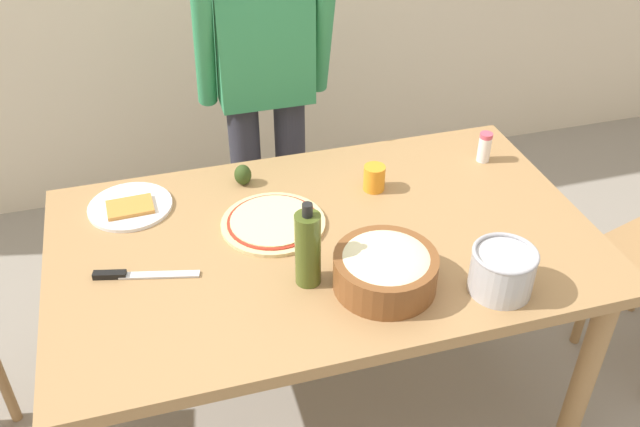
{
  "coord_description": "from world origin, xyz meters",
  "views": [
    {
      "loc": [
        -0.46,
        -1.55,
        2.02
      ],
      "look_at": [
        0.0,
        0.05,
        0.81
      ],
      "focal_mm": 38.9,
      "sensor_mm": 36.0,
      "label": 1
    }
  ],
  "objects_px": {
    "steel_pot": "(502,270)",
    "olive_oil_bottle": "(308,248)",
    "dining_table": "(325,260)",
    "salt_shaker": "(485,147)",
    "plate_with_slice": "(130,207)",
    "person_cook": "(264,76)",
    "cup_orange": "(374,178)",
    "chef_knife": "(133,275)",
    "pizza_raw_on_board": "(273,222)",
    "avocado": "(243,175)",
    "popcorn_bowl": "(385,268)"
  },
  "relations": [
    {
      "from": "person_cook",
      "to": "steel_pot",
      "type": "bearing_deg",
      "value": -70.32
    },
    {
      "from": "dining_table",
      "to": "olive_oil_bottle",
      "type": "bearing_deg",
      "value": -119.19
    },
    {
      "from": "steel_pot",
      "to": "chef_knife",
      "type": "relative_size",
      "value": 0.6
    },
    {
      "from": "steel_pot",
      "to": "cup_orange",
      "type": "relative_size",
      "value": 2.04
    },
    {
      "from": "dining_table",
      "to": "popcorn_bowl",
      "type": "relative_size",
      "value": 5.71
    },
    {
      "from": "pizza_raw_on_board",
      "to": "olive_oil_bottle",
      "type": "height_order",
      "value": "olive_oil_bottle"
    },
    {
      "from": "olive_oil_bottle",
      "to": "salt_shaker",
      "type": "bearing_deg",
      "value": 30.43
    },
    {
      "from": "dining_table",
      "to": "salt_shaker",
      "type": "height_order",
      "value": "salt_shaker"
    },
    {
      "from": "plate_with_slice",
      "to": "avocado",
      "type": "distance_m",
      "value": 0.37
    },
    {
      "from": "plate_with_slice",
      "to": "cup_orange",
      "type": "xyz_separation_m",
      "value": [
        0.77,
        -0.11,
        0.03
      ]
    },
    {
      "from": "plate_with_slice",
      "to": "avocado",
      "type": "bearing_deg",
      "value": 6.45
    },
    {
      "from": "salt_shaker",
      "to": "chef_knife",
      "type": "height_order",
      "value": "salt_shaker"
    },
    {
      "from": "steel_pot",
      "to": "person_cook",
      "type": "bearing_deg",
      "value": 109.68
    },
    {
      "from": "dining_table",
      "to": "chef_knife",
      "type": "xyz_separation_m",
      "value": [
        -0.56,
        -0.03,
        0.1
      ]
    },
    {
      "from": "person_cook",
      "to": "pizza_raw_on_board",
      "type": "distance_m",
      "value": 0.69
    },
    {
      "from": "chef_knife",
      "to": "cup_orange",
      "type": "bearing_deg",
      "value": 16.1
    },
    {
      "from": "salt_shaker",
      "to": "cup_orange",
      "type": "bearing_deg",
      "value": -171.5
    },
    {
      "from": "plate_with_slice",
      "to": "olive_oil_bottle",
      "type": "bearing_deg",
      "value": -47.07
    },
    {
      "from": "chef_knife",
      "to": "avocado",
      "type": "distance_m",
      "value": 0.53
    },
    {
      "from": "popcorn_bowl",
      "to": "olive_oil_bottle",
      "type": "distance_m",
      "value": 0.21
    },
    {
      "from": "dining_table",
      "to": "chef_knife",
      "type": "relative_size",
      "value": 5.56
    },
    {
      "from": "plate_with_slice",
      "to": "salt_shaker",
      "type": "xyz_separation_m",
      "value": [
        1.19,
        -0.04,
        0.04
      ]
    },
    {
      "from": "popcorn_bowl",
      "to": "steel_pot",
      "type": "xyz_separation_m",
      "value": [
        0.29,
        -0.1,
        0.0
      ]
    },
    {
      "from": "popcorn_bowl",
      "to": "chef_knife",
      "type": "xyz_separation_m",
      "value": [
        -0.65,
        0.22,
        -0.05
      ]
    },
    {
      "from": "plate_with_slice",
      "to": "dining_table",
      "type": "bearing_deg",
      "value": -29.24
    },
    {
      "from": "chef_knife",
      "to": "pizza_raw_on_board",
      "type": "bearing_deg",
      "value": 16.45
    },
    {
      "from": "cup_orange",
      "to": "avocado",
      "type": "height_order",
      "value": "cup_orange"
    },
    {
      "from": "cup_orange",
      "to": "pizza_raw_on_board",
      "type": "bearing_deg",
      "value": -164.32
    },
    {
      "from": "person_cook",
      "to": "salt_shaker",
      "type": "height_order",
      "value": "person_cook"
    },
    {
      "from": "chef_knife",
      "to": "steel_pot",
      "type": "bearing_deg",
      "value": -18.91
    },
    {
      "from": "dining_table",
      "to": "person_cook",
      "type": "relative_size",
      "value": 0.99
    },
    {
      "from": "popcorn_bowl",
      "to": "pizza_raw_on_board",
      "type": "bearing_deg",
      "value": 123.23
    },
    {
      "from": "dining_table",
      "to": "chef_knife",
      "type": "distance_m",
      "value": 0.56
    },
    {
      "from": "steel_pot",
      "to": "avocado",
      "type": "xyz_separation_m",
      "value": [
        -0.56,
        0.69,
        -0.03
      ]
    },
    {
      "from": "steel_pot",
      "to": "olive_oil_bottle",
      "type": "bearing_deg",
      "value": 160.22
    },
    {
      "from": "person_cook",
      "to": "steel_pot",
      "type": "relative_size",
      "value": 9.34
    },
    {
      "from": "plate_with_slice",
      "to": "person_cook",
      "type": "bearing_deg",
      "value": 40.29
    },
    {
      "from": "dining_table",
      "to": "plate_with_slice",
      "type": "distance_m",
      "value": 0.63
    },
    {
      "from": "avocado",
      "to": "popcorn_bowl",
      "type": "bearing_deg",
      "value": -65.42
    },
    {
      "from": "person_cook",
      "to": "avocado",
      "type": "xyz_separation_m",
      "value": [
        -0.17,
        -0.41,
        -0.14
      ]
    },
    {
      "from": "cup_orange",
      "to": "salt_shaker",
      "type": "height_order",
      "value": "salt_shaker"
    },
    {
      "from": "popcorn_bowl",
      "to": "salt_shaker",
      "type": "bearing_deg",
      "value": 42.88
    },
    {
      "from": "steel_pot",
      "to": "salt_shaker",
      "type": "height_order",
      "value": "steel_pot"
    },
    {
      "from": "salt_shaker",
      "to": "avocado",
      "type": "relative_size",
      "value": 1.51
    },
    {
      "from": "dining_table",
      "to": "salt_shaker",
      "type": "distance_m",
      "value": 0.71
    },
    {
      "from": "steel_pot",
      "to": "salt_shaker",
      "type": "xyz_separation_m",
      "value": [
        0.26,
        0.61,
        -0.01
      ]
    },
    {
      "from": "pizza_raw_on_board",
      "to": "cup_orange",
      "type": "relative_size",
      "value": 3.72
    },
    {
      "from": "plate_with_slice",
      "to": "steel_pot",
      "type": "height_order",
      "value": "steel_pot"
    },
    {
      "from": "steel_pot",
      "to": "cup_orange",
      "type": "bearing_deg",
      "value": 106.43
    },
    {
      "from": "cup_orange",
      "to": "salt_shaker",
      "type": "bearing_deg",
      "value": 8.5
    }
  ]
}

